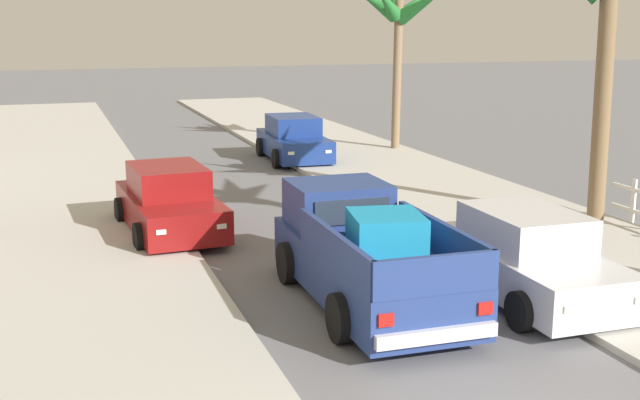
# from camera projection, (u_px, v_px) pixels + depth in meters

# --- Properties ---
(sidewalk_left) EXTENTS (5.18, 60.00, 0.12)m
(sidewalk_left) POSITION_uv_depth(u_px,v_px,m) (61.00, 230.00, 18.19)
(sidewalk_left) COLOR beige
(sidewalk_left) RESTS_ON ground
(sidewalk_right) EXTENTS (5.18, 60.00, 0.12)m
(sidewalk_right) POSITION_uv_depth(u_px,v_px,m) (453.00, 199.00, 21.31)
(sidewalk_right) COLOR beige
(sidewalk_right) RESTS_ON ground
(curb_left) EXTENTS (0.16, 60.00, 0.10)m
(curb_left) POSITION_uv_depth(u_px,v_px,m) (115.00, 226.00, 18.57)
(curb_left) COLOR silver
(curb_left) RESTS_ON ground
(curb_right) EXTENTS (0.16, 60.00, 0.10)m
(curb_right) POSITION_uv_depth(u_px,v_px,m) (413.00, 203.00, 20.94)
(curb_right) COLOR silver
(curb_right) RESTS_ON ground
(pickup_truck) EXTENTS (2.28, 5.24, 1.80)m
(pickup_truck) POSITION_uv_depth(u_px,v_px,m) (365.00, 255.00, 13.54)
(pickup_truck) COLOR navy
(pickup_truck) RESTS_ON ground
(car_left_near) EXTENTS (2.21, 4.34, 1.54)m
(car_left_near) POSITION_uv_depth(u_px,v_px,m) (169.00, 202.00, 17.97)
(car_left_near) COLOR maroon
(car_left_near) RESTS_ON ground
(car_right_near) EXTENTS (2.05, 4.27, 1.54)m
(car_right_near) POSITION_uv_depth(u_px,v_px,m) (526.00, 258.00, 13.74)
(car_right_near) COLOR silver
(car_right_near) RESTS_ON ground
(car_left_mid) EXTENTS (2.19, 4.33, 1.54)m
(car_left_mid) POSITION_uv_depth(u_px,v_px,m) (294.00, 140.00, 27.56)
(car_left_mid) COLOR navy
(car_left_mid) RESTS_ON ground
(palm_tree_right_mid) EXTENTS (3.12, 3.53, 6.05)m
(palm_tree_right_mid) POSITION_uv_depth(u_px,v_px,m) (400.00, 14.00, 28.59)
(palm_tree_right_mid) COLOR #846B4C
(palm_tree_right_mid) RESTS_ON ground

